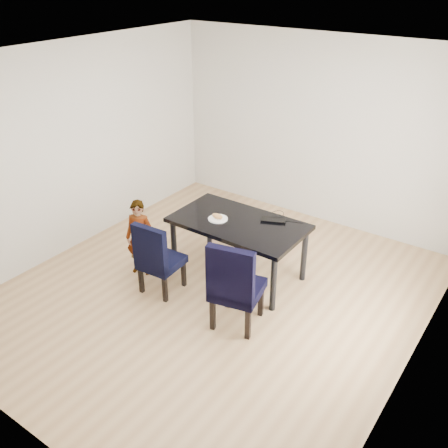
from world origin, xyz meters
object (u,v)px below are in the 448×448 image
Objects in this scene: dining_table at (238,249)px; child at (140,238)px; chair_left at (161,256)px; chair_right at (238,282)px; plate at (218,219)px; laptop at (274,218)px.

dining_table is 1.62× the size of child.
chair_left is 0.48m from child.
chair_left is 1.08m from chair_right.
laptop is at bearing 35.17° from plate.
chair_left is 0.88× the size of chair_right.
chair_right is 1.06× the size of child.
plate is (0.79, 0.56, 0.26)m from child.
laptop is (0.55, 0.39, 0.01)m from plate.
chair_left is (-0.56, -0.78, 0.09)m from dining_table.
plate is (-0.75, 0.69, 0.23)m from chair_right.
dining_table is 1.53× the size of chair_right.
chair_left is 0.82m from plate.
chair_left is at bearing -125.72° from dining_table.
chair_left reaches higher than dining_table.
dining_table is at bearing 19.64° from laptop.
chair_left is at bearing -36.74° from child.
plate is at bearing 61.16° from chair_left.
child is at bearing 160.64° from chair_left.
laptop is (0.87, 1.08, 0.30)m from chair_left.
chair_right reaches higher than dining_table.
laptop reaches higher than plate.
chair_right is 1.05m from plate.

